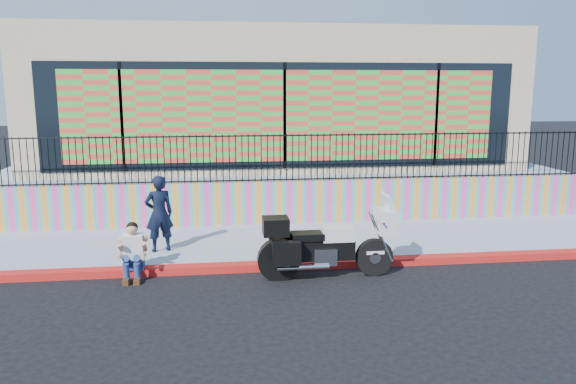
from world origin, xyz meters
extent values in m
plane|color=black|center=(0.00, 0.00, 0.00)|extent=(90.00, 90.00, 0.00)
cube|color=#AC250C|center=(0.00, 0.00, 0.07)|extent=(16.00, 0.30, 0.15)
cube|color=#8992A5|center=(0.00, 1.65, 0.07)|extent=(16.00, 3.00, 0.15)
cube|color=#FF4397|center=(0.00, 3.25, 0.70)|extent=(16.00, 0.20, 1.10)
cube|color=#8992A5|center=(0.00, 8.35, 0.62)|extent=(16.00, 10.00, 1.25)
cube|color=tan|center=(0.00, 8.15, 3.25)|extent=(14.00, 8.00, 4.00)
cube|color=black|center=(0.00, 4.13, 2.85)|extent=(12.60, 0.04, 2.80)
cube|color=#DD4831|center=(0.00, 4.10, 2.85)|extent=(11.48, 0.02, 2.40)
cylinder|color=black|center=(1.18, -0.59, 0.36)|extent=(0.73, 0.15, 0.73)
cylinder|color=black|center=(-0.69, -0.59, 0.36)|extent=(0.73, 0.15, 0.73)
cube|color=black|center=(0.24, -0.59, 0.55)|extent=(1.04, 0.31, 0.37)
cube|color=silver|center=(0.19, -0.59, 0.44)|extent=(0.44, 0.37, 0.33)
cube|color=silver|center=(0.44, -0.59, 0.86)|extent=(0.60, 0.35, 0.26)
cube|color=black|center=(-0.14, -0.59, 0.84)|extent=(0.60, 0.37, 0.13)
cube|color=silver|center=(1.38, -0.59, 1.08)|extent=(0.33, 0.57, 0.46)
cube|color=silver|center=(1.42, -0.59, 1.43)|extent=(0.20, 0.51, 0.37)
cube|color=black|center=(-0.75, -0.59, 1.04)|extent=(0.48, 0.46, 0.33)
cube|color=black|center=(-0.58, -0.92, 0.60)|extent=(0.53, 0.20, 0.44)
cube|color=black|center=(-0.58, -0.26, 0.60)|extent=(0.53, 0.20, 0.44)
cube|color=silver|center=(1.18, -0.59, 0.47)|extent=(0.35, 0.18, 0.07)
imported|color=black|center=(-3.05, 1.10, 0.97)|extent=(0.69, 0.57, 1.64)
cube|color=navy|center=(-3.44, -0.04, 0.24)|extent=(0.36, 0.28, 0.18)
cube|color=silver|center=(-3.44, -0.08, 0.59)|extent=(0.38, 0.27, 0.54)
sphere|color=tan|center=(-3.44, -0.12, 0.95)|extent=(0.21, 0.21, 0.21)
cube|color=#472814|center=(-3.54, -0.48, 0.05)|extent=(0.11, 0.26, 0.10)
cube|color=#472814|center=(-3.34, -0.48, 0.05)|extent=(0.11, 0.26, 0.10)
camera|label=1|loc=(-1.81, -10.75, 3.62)|focal=35.00mm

